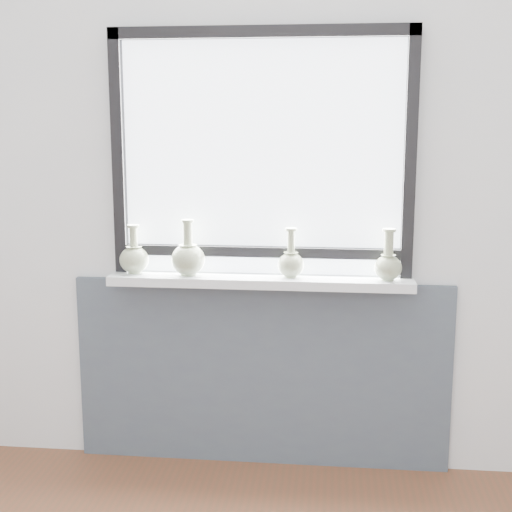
# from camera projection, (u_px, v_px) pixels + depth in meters

# --- Properties ---
(back_wall) EXTENTS (3.60, 0.02, 2.60)m
(back_wall) POSITION_uv_depth(u_px,v_px,m) (262.00, 182.00, 3.11)
(back_wall) COLOR silver
(back_wall) RESTS_ON ground
(apron_panel) EXTENTS (1.70, 0.03, 0.86)m
(apron_panel) POSITION_uv_depth(u_px,v_px,m) (261.00, 374.00, 3.24)
(apron_panel) COLOR #44505A
(apron_panel) RESTS_ON ground
(windowsill) EXTENTS (1.32, 0.18, 0.04)m
(windowsill) POSITION_uv_depth(u_px,v_px,m) (260.00, 281.00, 3.09)
(windowsill) COLOR silver
(windowsill) RESTS_ON apron_panel
(window) EXTENTS (1.30, 0.06, 1.05)m
(window) POSITION_uv_depth(u_px,v_px,m) (262.00, 150.00, 3.05)
(window) COLOR black
(window) RESTS_ON windowsill
(vase_a) EXTENTS (0.13, 0.13, 0.22)m
(vase_a) POSITION_uv_depth(u_px,v_px,m) (134.00, 258.00, 3.14)
(vase_a) COLOR #9DA984
(vase_a) RESTS_ON windowsill
(vase_b) EXTENTS (0.15, 0.15, 0.24)m
(vase_b) POSITION_uv_depth(u_px,v_px,m) (188.00, 258.00, 3.10)
(vase_b) COLOR #9DA984
(vase_b) RESTS_ON windowsill
(vase_c) EXTENTS (0.12, 0.12, 0.21)m
(vase_c) POSITION_uv_depth(u_px,v_px,m) (291.00, 262.00, 3.06)
(vase_c) COLOR #9DA984
(vase_c) RESTS_ON windowsill
(vase_d) EXTENTS (0.12, 0.12, 0.22)m
(vase_d) POSITION_uv_depth(u_px,v_px,m) (388.00, 264.00, 3.00)
(vase_d) COLOR #9DA984
(vase_d) RESTS_ON windowsill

